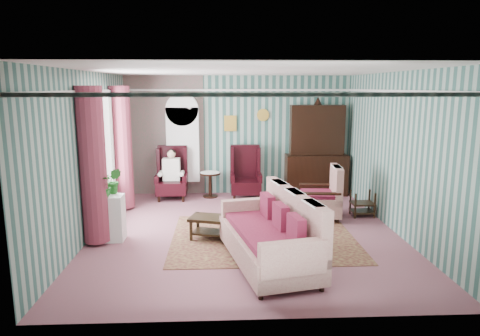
{
  "coord_description": "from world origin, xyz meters",
  "views": [
    {
      "loc": [
        -0.44,
        -7.48,
        2.63
      ],
      "look_at": [
        -0.07,
        0.6,
        1.09
      ],
      "focal_mm": 32.0,
      "sensor_mm": 36.0,
      "label": 1
    }
  ],
  "objects_px": {
    "wingback_right": "(246,173)",
    "nest_table": "(362,203)",
    "wingback_left": "(172,173)",
    "seated_woman": "(172,175)",
    "bookcase": "(183,150)",
    "round_side_table": "(210,185)",
    "sofa": "(268,234)",
    "floral_armchair": "(319,197)",
    "coffee_table": "(217,228)",
    "dresser_hutch": "(317,147)",
    "plant_stand": "(108,218)"
  },
  "relations": [
    {
      "from": "wingback_right",
      "to": "nest_table",
      "type": "distance_m",
      "value": 2.81
    },
    {
      "from": "wingback_left",
      "to": "seated_woman",
      "type": "height_order",
      "value": "wingback_left"
    },
    {
      "from": "bookcase",
      "to": "nest_table",
      "type": "relative_size",
      "value": 4.15
    },
    {
      "from": "round_side_table",
      "to": "wingback_left",
      "type": "bearing_deg",
      "value": -170.54
    },
    {
      "from": "bookcase",
      "to": "sofa",
      "type": "bearing_deg",
      "value": -69.65
    },
    {
      "from": "wingback_right",
      "to": "floral_armchair",
      "type": "height_order",
      "value": "wingback_right"
    },
    {
      "from": "bookcase",
      "to": "round_side_table",
      "type": "relative_size",
      "value": 3.73
    },
    {
      "from": "wingback_left",
      "to": "wingback_right",
      "type": "height_order",
      "value": "same"
    },
    {
      "from": "sofa",
      "to": "coffee_table",
      "type": "height_order",
      "value": "sofa"
    },
    {
      "from": "dresser_hutch",
      "to": "seated_woman",
      "type": "bearing_deg",
      "value": -175.59
    },
    {
      "from": "nest_table",
      "to": "plant_stand",
      "type": "relative_size",
      "value": 0.68
    },
    {
      "from": "dresser_hutch",
      "to": "plant_stand",
      "type": "height_order",
      "value": "dresser_hutch"
    },
    {
      "from": "dresser_hutch",
      "to": "plant_stand",
      "type": "xyz_separation_m",
      "value": [
        -4.3,
        -3.02,
        -0.78
      ]
    },
    {
      "from": "wingback_right",
      "to": "nest_table",
      "type": "xyz_separation_m",
      "value": [
        2.32,
        -1.55,
        -0.35
      ]
    },
    {
      "from": "bookcase",
      "to": "floral_armchair",
      "type": "bearing_deg",
      "value": -35.64
    },
    {
      "from": "wingback_right",
      "to": "sofa",
      "type": "xyz_separation_m",
      "value": [
        0.1,
        -3.92,
        -0.14
      ]
    },
    {
      "from": "round_side_table",
      "to": "plant_stand",
      "type": "distance_m",
      "value": 3.36
    },
    {
      "from": "seated_woman",
      "to": "round_side_table",
      "type": "xyz_separation_m",
      "value": [
        0.9,
        0.15,
        -0.29
      ]
    },
    {
      "from": "seated_woman",
      "to": "floral_armchair",
      "type": "bearing_deg",
      "value": -28.16
    },
    {
      "from": "bookcase",
      "to": "wingback_right",
      "type": "height_order",
      "value": "bookcase"
    },
    {
      "from": "plant_stand",
      "to": "bookcase",
      "type": "bearing_deg",
      "value": 71.51
    },
    {
      "from": "wingback_right",
      "to": "floral_armchair",
      "type": "relative_size",
      "value": 1.37
    },
    {
      "from": "wingback_right",
      "to": "plant_stand",
      "type": "xyz_separation_m",
      "value": [
        -2.55,
        -2.75,
        -0.22
      ]
    },
    {
      "from": "dresser_hutch",
      "to": "sofa",
      "type": "height_order",
      "value": "dresser_hutch"
    },
    {
      "from": "wingback_left",
      "to": "bookcase",
      "type": "bearing_deg",
      "value": 57.34
    },
    {
      "from": "floral_armchair",
      "to": "coffee_table",
      "type": "relative_size",
      "value": 0.98
    },
    {
      "from": "sofa",
      "to": "floral_armchair",
      "type": "bearing_deg",
      "value": -42.12
    },
    {
      "from": "bookcase",
      "to": "round_side_table",
      "type": "distance_m",
      "value": 1.07
    },
    {
      "from": "wingback_left",
      "to": "coffee_table",
      "type": "xyz_separation_m",
      "value": [
        1.08,
        -2.78,
        -0.43
      ]
    },
    {
      "from": "wingback_right",
      "to": "coffee_table",
      "type": "distance_m",
      "value": 2.89
    },
    {
      "from": "seated_woman",
      "to": "plant_stand",
      "type": "distance_m",
      "value": 2.87
    },
    {
      "from": "dresser_hutch",
      "to": "round_side_table",
      "type": "height_order",
      "value": "dresser_hutch"
    },
    {
      "from": "seated_woman",
      "to": "nest_table",
      "type": "bearing_deg",
      "value": -20.85
    },
    {
      "from": "round_side_table",
      "to": "coffee_table",
      "type": "bearing_deg",
      "value": -86.46
    },
    {
      "from": "dresser_hutch",
      "to": "nest_table",
      "type": "xyz_separation_m",
      "value": [
        0.57,
        -1.82,
        -0.91
      ]
    },
    {
      "from": "round_side_table",
      "to": "plant_stand",
      "type": "bearing_deg",
      "value": -120.38
    },
    {
      "from": "seated_woman",
      "to": "floral_armchair",
      "type": "relative_size",
      "value": 1.29
    },
    {
      "from": "dresser_hutch",
      "to": "coffee_table",
      "type": "bearing_deg",
      "value": -128.4
    },
    {
      "from": "seated_woman",
      "to": "sofa",
      "type": "height_order",
      "value": "seated_woman"
    },
    {
      "from": "floral_armchair",
      "to": "dresser_hutch",
      "type": "bearing_deg",
      "value": -5.79
    },
    {
      "from": "sofa",
      "to": "floral_armchair",
      "type": "height_order",
      "value": "sofa"
    },
    {
      "from": "nest_table",
      "to": "round_side_table",
      "type": "bearing_deg",
      "value": 151.8
    },
    {
      "from": "plant_stand",
      "to": "coffee_table",
      "type": "height_order",
      "value": "plant_stand"
    },
    {
      "from": "round_side_table",
      "to": "coffee_table",
      "type": "relative_size",
      "value": 0.64
    },
    {
      "from": "wingback_left",
      "to": "nest_table",
      "type": "bearing_deg",
      "value": -20.85
    },
    {
      "from": "wingback_left",
      "to": "wingback_right",
      "type": "relative_size",
      "value": 1.0
    },
    {
      "from": "wingback_left",
      "to": "floral_armchair",
      "type": "relative_size",
      "value": 1.37
    },
    {
      "from": "coffee_table",
      "to": "dresser_hutch",
      "type": "bearing_deg",
      "value": 51.6
    },
    {
      "from": "bookcase",
      "to": "wingback_left",
      "type": "distance_m",
      "value": 0.68
    },
    {
      "from": "seated_woman",
      "to": "sofa",
      "type": "relative_size",
      "value": 0.53
    }
  ]
}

